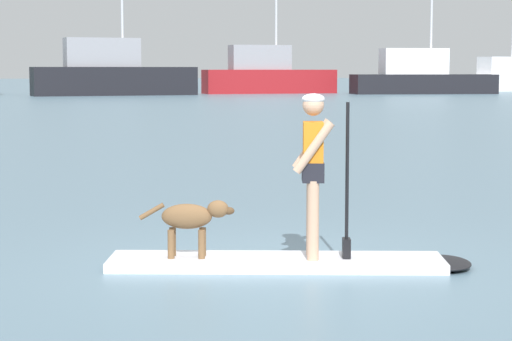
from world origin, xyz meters
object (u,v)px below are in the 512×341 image
object	(u,v)px
paddleboard	(298,262)
dog	(192,219)
moored_boat_center	(112,74)
moored_boat_far_starboard	(506,78)
person_paddler	(314,164)
moored_boat_outer	(267,75)
moored_boat_starboard	(421,77)

from	to	relation	value
paddleboard	dog	world-z (taller)	dog
dog	moored_boat_center	size ratio (longest dim) A/B	0.08
dog	moored_boat_far_starboard	distance (m)	83.94
paddleboard	moored_boat_center	size ratio (longest dim) A/B	0.30
moored_boat_center	moored_boat_far_starboard	size ratio (longest dim) A/B	1.27
paddleboard	person_paddler	distance (m)	1.03
moored_boat_outer	moored_boat_center	bearing A→B (deg)	-164.76
dog	moored_boat_center	xyz separation A→B (m)	(3.34, 66.03, 1.17)
person_paddler	dog	world-z (taller)	person_paddler
paddleboard	moored_boat_starboard	xyz separation A→B (m)	(27.26, 65.83, 1.34)
paddleboard	moored_boat_far_starboard	xyz separation A→B (m)	(38.85, 74.08, 1.16)
paddleboard	dog	distance (m)	1.19
moored_boat_outer	moored_boat_far_starboard	xyz separation A→B (m)	(23.55, 4.25, -0.31)
dog	paddleboard	bearing A→B (deg)	-13.14
person_paddler	dog	bearing A→B (deg)	166.86
person_paddler	moored_boat_center	bearing A→B (deg)	88.18
dog	moored_boat_far_starboard	xyz separation A→B (m)	(39.93, 73.83, 0.71)
moored_boat_far_starboard	moored_boat_starboard	bearing A→B (deg)	-144.56
dog	moored_boat_starboard	xyz separation A→B (m)	(28.34, 65.58, 0.88)
moored_boat_center	moored_boat_outer	distance (m)	13.52
moored_boat_starboard	moored_boat_far_starboard	distance (m)	14.23
dog	moored_boat_outer	distance (m)	71.50
paddleboard	person_paddler	xyz separation A→B (m)	(0.15, -0.04, 1.02)
moored_boat_outer	dog	bearing A→B (deg)	-103.25
person_paddler	moored_boat_outer	xyz separation A→B (m)	(15.15, 69.87, 0.45)
moored_boat_starboard	moored_boat_far_starboard	size ratio (longest dim) A/B	1.18
person_paddler	moored_boat_far_starboard	bearing A→B (deg)	62.43
moored_boat_starboard	moored_boat_far_starboard	xyz separation A→B (m)	(11.59, 8.25, -0.18)
person_paddler	dog	xyz separation A→B (m)	(-1.23, 0.29, -0.57)
moored_boat_outer	person_paddler	bearing A→B (deg)	-102.23
paddleboard	moored_boat_outer	distance (m)	71.51
person_paddler	moored_boat_outer	size ratio (longest dim) A/B	0.15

